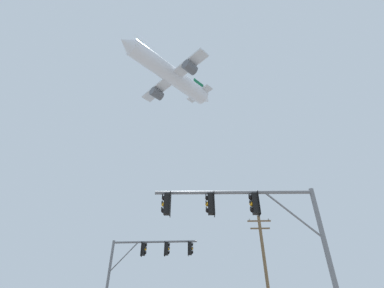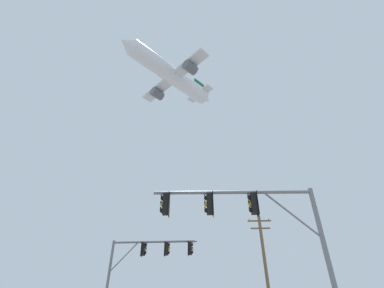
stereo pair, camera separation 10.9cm
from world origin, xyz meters
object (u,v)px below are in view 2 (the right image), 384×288
object	(u,v)px
signal_pole_near	(251,219)
utility_pole	(265,266)
signal_pole_far	(144,260)
airplane	(171,75)

from	to	relation	value
signal_pole_near	utility_pole	bearing A→B (deg)	77.39
signal_pole_far	airplane	bearing A→B (deg)	95.13
utility_pole	airplane	distance (m)	41.72
signal_pole_far	utility_pole	world-z (taller)	utility_pole
signal_pole_far	airplane	size ratio (longest dim) A/B	0.34
signal_pole_near	airplane	xyz separation A→B (m)	(-8.02, 27.32, 38.44)
signal_pole_far	utility_pole	size ratio (longest dim) A/B	0.68
signal_pole_near	signal_pole_far	world-z (taller)	signal_pole_far
utility_pole	airplane	xyz separation A→B (m)	(-11.28, 12.78, 38.08)
signal_pole_near	airplane	size ratio (longest dim) A/B	0.37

